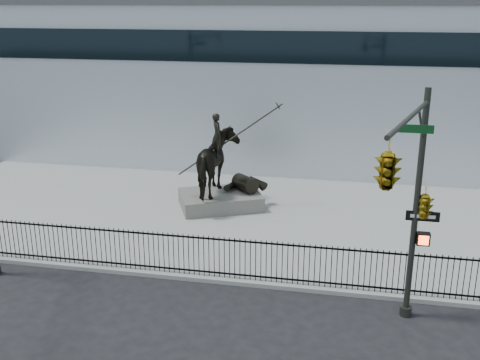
# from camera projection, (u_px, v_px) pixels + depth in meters

# --- Properties ---
(ground) EXTENTS (120.00, 120.00, 0.00)m
(ground) POSITION_uv_depth(u_px,v_px,m) (185.00, 296.00, 18.37)
(ground) COLOR black
(ground) RESTS_ON ground
(plaza) EXTENTS (30.00, 12.00, 0.15)m
(plaza) POSITION_uv_depth(u_px,v_px,m) (230.00, 217.00, 24.88)
(plaza) COLOR #969694
(plaza) RESTS_ON ground
(building) EXTENTS (44.00, 14.00, 9.00)m
(building) POSITION_uv_depth(u_px,v_px,m) (273.00, 78.00, 35.67)
(building) COLOR silver
(building) RESTS_ON ground
(picket_fence) EXTENTS (22.10, 0.10, 1.50)m
(picket_fence) POSITION_uv_depth(u_px,v_px,m) (194.00, 255.00, 19.26)
(picket_fence) COLOR black
(picket_fence) RESTS_ON plaza
(statue_plinth) EXTENTS (4.28, 3.72, 0.67)m
(statue_plinth) POSITION_uv_depth(u_px,v_px,m) (220.00, 200.00, 25.78)
(statue_plinth) COLOR #4E4C48
(statue_plinth) RESTS_ON plaza
(equestrian_statue) EXTENTS (4.21, 3.58, 3.89)m
(equestrian_statue) POSITION_uv_depth(u_px,v_px,m) (221.00, 163.00, 25.26)
(equestrian_statue) COLOR black
(equestrian_statue) RESTS_ON statue_plinth
(traffic_signal_right) EXTENTS (2.17, 6.86, 7.00)m
(traffic_signal_right) POSITION_uv_depth(u_px,v_px,m) (408.00, 187.00, 13.82)
(traffic_signal_right) COLOR #272923
(traffic_signal_right) RESTS_ON ground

